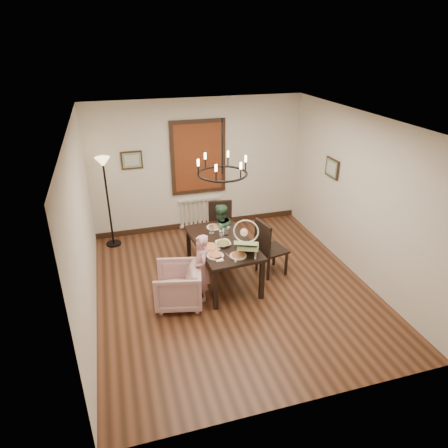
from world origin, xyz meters
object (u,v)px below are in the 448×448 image
chair_far (222,229)px  seated_man (220,238)px  dining_table (222,246)px  chair_right (272,247)px  baby_bouncer (247,242)px  floor_lamp (108,204)px  armchair (178,286)px  drinking_glass (221,236)px  elderly_woman (201,273)px

chair_far → seated_man: 0.30m
chair_far → dining_table: bearing=-99.0°
chair_right → chair_far: bearing=23.4°
baby_bouncer → chair_far: bearing=114.0°
chair_right → floor_lamp: 3.32m
chair_far → seated_man: bearing=-106.7°
seated_man → baby_bouncer: baby_bouncer is taller
armchair → floor_lamp: bearing=-145.4°
baby_bouncer → drinking_glass: 0.62m
chair_right → seated_man: bearing=37.8°
elderly_woman → drinking_glass: 0.77m
chair_far → baby_bouncer: baby_bouncer is taller
dining_table → floor_lamp: bearing=129.6°
drinking_glass → floor_lamp: bearing=134.8°
chair_far → elderly_woman: chair_far is taller
elderly_woman → armchair: bearing=-84.0°
armchair → seated_man: bearing=150.8°
dining_table → chair_right: 0.92m
chair_far → seated_man: chair_far is taller
seated_man → elderly_woman: bearing=44.8°
chair_far → seated_man: size_ratio=1.08×
dining_table → chair_far: 0.95m
armchair → drinking_glass: bearing=134.9°
elderly_woman → drinking_glass: elderly_woman is taller
seated_man → drinking_glass: seated_man is taller
dining_table → chair_right: bearing=-6.2°
armchair → seated_man: 1.49m
floor_lamp → elderly_woman: bearing=-60.2°
chair_right → armchair: 1.83m
dining_table → drinking_glass: 0.16m
floor_lamp → dining_table: bearing=-46.1°
elderly_woman → baby_bouncer: bearing=86.9°
drinking_glass → baby_bouncer: bearing=-63.9°
baby_bouncer → seated_man: bearing=120.2°
chair_right → drinking_glass: (-0.91, 0.09, 0.29)m
chair_far → armchair: 1.78m
seated_man → floor_lamp: floor_lamp is taller
chair_right → baby_bouncer: size_ratio=1.79×
baby_bouncer → drinking_glass: size_ratio=4.69×
chair_right → baby_bouncer: baby_bouncer is taller
dining_table → floor_lamp: 2.60m
chair_right → floor_lamp: floor_lamp is taller
chair_far → chair_right: 1.14m
armchair → drinking_glass: size_ratio=5.88×
armchair → floor_lamp: size_ratio=0.41×
seated_man → floor_lamp: bearing=-48.1°
armchair → baby_bouncer: baby_bouncer is taller
chair_far → drinking_glass: 0.93m
chair_right → drinking_glass: 0.96m
elderly_woman → floor_lamp: 2.69m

